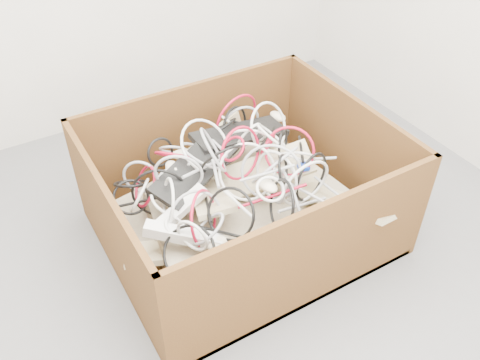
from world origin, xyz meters
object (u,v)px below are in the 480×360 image
cardboard_box (239,211)px  vga_plug (303,167)px  power_strip_right (183,235)px  power_strip_left (178,211)px

cardboard_box → vga_plug: cardboard_box is taller
cardboard_box → power_strip_right: size_ratio=4.02×
cardboard_box → power_strip_right: bearing=-152.0°
cardboard_box → power_strip_left: cardboard_box is taller
cardboard_box → power_strip_right: 0.44m
cardboard_box → power_strip_left: bearing=-167.3°
power_strip_right → vga_plug: (0.60, 0.07, 0.04)m
power_strip_left → power_strip_right: bearing=-119.0°
cardboard_box → vga_plug: 0.36m
power_strip_right → vga_plug: size_ratio=6.61×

